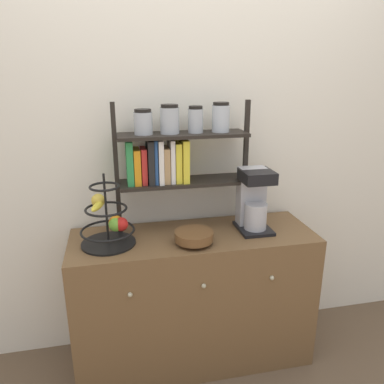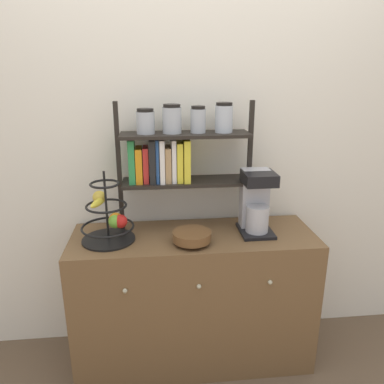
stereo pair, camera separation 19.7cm
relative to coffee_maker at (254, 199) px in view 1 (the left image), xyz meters
name	(u,v)px [view 1 (the left image)]	position (x,y,z in m)	size (l,w,h in m)	color
ground_plane	(202,383)	(-0.34, -0.25, -0.97)	(12.00, 12.00, 0.00)	brown
wall_back	(184,136)	(-0.34, 0.26, 0.33)	(7.00, 0.05, 2.60)	silver
sideboard	(194,298)	(-0.34, -0.02, -0.57)	(1.34, 0.48, 0.80)	brown
coffee_maker	(254,199)	(0.00, 0.00, 0.00)	(0.18, 0.22, 0.35)	black
fruit_stand	(109,222)	(-0.79, -0.04, -0.05)	(0.28, 0.28, 0.38)	black
wooden_bowl	(194,237)	(-0.37, -0.12, -0.13)	(0.20, 0.20, 0.07)	brown
shelf_hutch	(172,151)	(-0.44, 0.11, 0.27)	(0.74, 0.20, 0.71)	black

